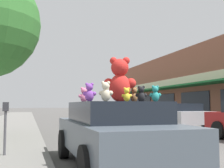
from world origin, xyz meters
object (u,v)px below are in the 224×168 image
object	(u,v)px
teddy_bear_giant	(120,80)
teddy_bear_black	(141,94)
teddy_bear_white	(89,95)
teddy_bear_blue	(121,95)
plush_art_car	(115,131)
teddy_bear_teal	(155,94)
parked_car_far_right	(176,115)
teddy_bear_pink	(84,95)
teddy_bear_yellow	(127,95)
parking_meter	(5,121)
teddy_bear_purple	(89,92)
teddy_bear_brown	(134,95)
teddy_bear_cream	(106,92)

from	to	relation	value
teddy_bear_giant	teddy_bear_black	bearing A→B (deg)	165.00
teddy_bear_white	teddy_bear_blue	bearing A→B (deg)	-167.46
teddy_bear_black	teddy_bear_blue	distance (m)	0.61
plush_art_car	teddy_bear_giant	xyz separation A→B (m)	(0.16, 0.12, 1.11)
teddy_bear_teal	parked_car_far_right	xyz separation A→B (m)	(5.56, 9.06, -0.77)
teddy_bear_blue	teddy_bear_white	bearing A→B (deg)	32.93
teddy_bear_pink	teddy_bear_yellow	bearing A→B (deg)	105.88
teddy_bear_white	parked_car_far_right	distance (m)	11.13
teddy_bear_white	parking_meter	distance (m)	2.57
plush_art_car	parking_meter	distance (m)	2.75
teddy_bear_white	teddy_bear_pink	distance (m)	1.38
plush_art_car	teddy_bear_black	xyz separation A→B (m)	(0.57, -0.14, 0.80)
teddy_bear_purple	parking_meter	world-z (taller)	teddy_bear_purple
teddy_bear_teal	parked_car_far_right	size ratio (longest dim) A/B	0.07
teddy_bear_white	teddy_bear_yellow	xyz separation A→B (m)	(0.66, -0.35, 0.00)
teddy_bear_purple	teddy_bear_yellow	size ratio (longest dim) A/B	1.33
teddy_bear_yellow	teddy_bear_white	bearing A→B (deg)	-17.45
teddy_bear_yellow	teddy_bear_giant	bearing A→B (deg)	-88.90
teddy_bear_black	teddy_bear_brown	distance (m)	0.36
plush_art_car	teddy_bear_yellow	xyz separation A→B (m)	(0.01, -0.74, 0.76)
teddy_bear_blue	teddy_bear_cream	bearing A→B (deg)	52.71
teddy_bear_teal	teddy_bear_blue	xyz separation A→B (m)	(-0.36, 1.10, 0.02)
teddy_bear_pink	teddy_bear_cream	bearing A→B (deg)	91.44
plush_art_car	teddy_bear_white	xyz separation A→B (m)	(-0.65, -0.39, 0.76)
teddy_bear_black	parking_meter	bearing A→B (deg)	-7.60
teddy_bear_cream	parked_car_far_right	bearing A→B (deg)	-96.90
teddy_bear_giant	teddy_bear_blue	xyz separation A→B (m)	(0.12, 0.27, -0.31)
teddy_bear_giant	teddy_bear_brown	world-z (taller)	teddy_bear_giant
teddy_bear_brown	teddy_bear_blue	bearing A→B (deg)	-55.91
teddy_bear_pink	teddy_bear_purple	size ratio (longest dim) A/B	1.02
teddy_bear_giant	parking_meter	bearing A→B (deg)	-10.61
teddy_bear_purple	teddy_bear_yellow	bearing A→B (deg)	-178.24
plush_art_car	teddy_bear_white	size ratio (longest dim) A/B	16.91
plush_art_car	teddy_bear_black	size ratio (longest dim) A/B	12.54
teddy_bear_white	parking_meter	bearing A→B (deg)	-75.80
teddy_bear_giant	teddy_bear_cream	world-z (taller)	teddy_bear_giant
teddy_bear_cream	parked_car_far_right	size ratio (longest dim) A/B	0.08
teddy_bear_white	teddy_bear_blue	xyz separation A→B (m)	(0.92, 0.79, 0.05)
teddy_bear_brown	teddy_bear_yellow	world-z (taller)	teddy_bear_brown
plush_art_car	teddy_bear_brown	distance (m)	0.98
teddy_bear_giant	teddy_bear_black	size ratio (longest dim) A/B	2.84
teddy_bear_teal	teddy_bear_cream	bearing A→B (deg)	24.12
teddy_bear_yellow	teddy_bear_black	bearing A→B (deg)	-121.85
plush_art_car	teddy_bear_white	world-z (taller)	teddy_bear_white
teddy_bear_black	teddy_bear_yellow	distance (m)	0.82
teddy_bear_black	parked_car_far_right	bearing A→B (deg)	-102.14
teddy_bear_blue	teddy_bear_purple	size ratio (longest dim) A/B	1.01
teddy_bear_white	parking_meter	size ratio (longest dim) A/B	0.21
teddy_bear_black	teddy_bear_yellow	bearing A→B (deg)	68.95
teddy_bear_teal	teddy_bear_yellow	world-z (taller)	teddy_bear_teal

